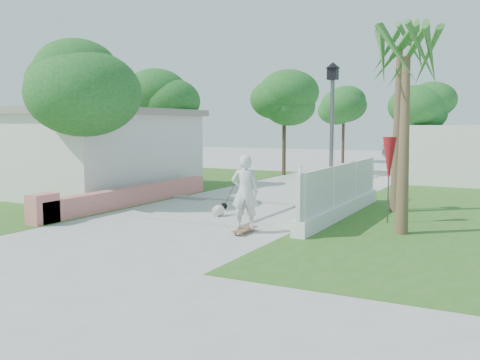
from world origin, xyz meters
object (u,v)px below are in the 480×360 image
Objects in this scene: dog at (220,210)px; street_lamp at (332,131)px; patio_umbrella at (389,160)px; skateboarder at (232,194)px; parked_car at (411,150)px; bollard at (300,176)px.

street_lamp is at bearing 56.94° from dog.
street_lamp is 4.07m from dog.
skateboarder is at bearing -148.04° from patio_umbrella.
street_lamp is 26.84m from parked_car.
bollard is 1.73× the size of dog.
patio_umbrella is at bearing -170.00° from skateboarder.
dog is at bearing -88.11° from bollard.
street_lamp reaches higher than parked_car.
skateboarder is at bearing -82.13° from bollard.
skateboarder is 3.53× the size of dog.
dog is (-0.84, 0.83, -0.59)m from skateboarder.
street_lamp is at bearing -155.78° from parked_car.
parked_car is at bearing -110.87° from skateboarder.
bollard is 0.25× the size of parked_car.
skateboarder is (1.07, -7.71, 0.24)m from bollard.
street_lamp is 2.27m from patio_umbrella.
street_lamp is at bearing -59.04° from bollard.
street_lamp is 5.56m from bollard.
parked_car is (0.27, 29.07, 0.51)m from dog.
skateboarder is at bearing -117.02° from street_lamp.
dog is at bearing -66.58° from skateboarder.
skateboarder is 0.51× the size of parked_car.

